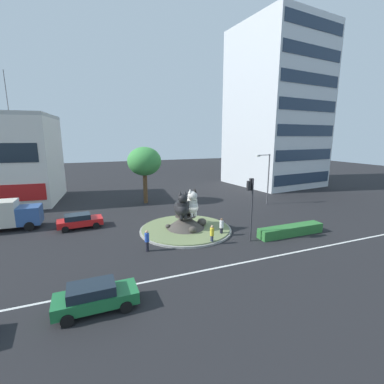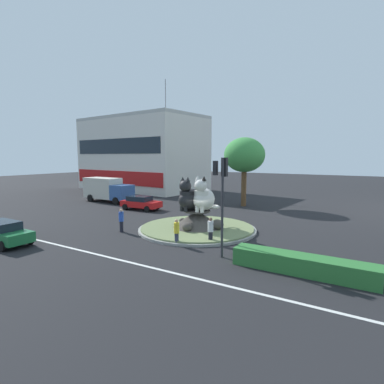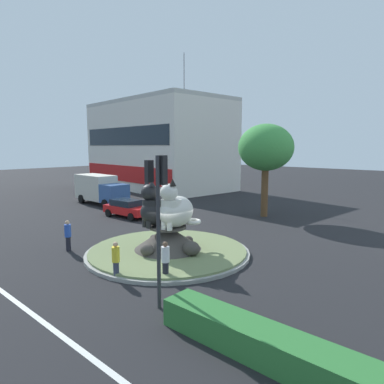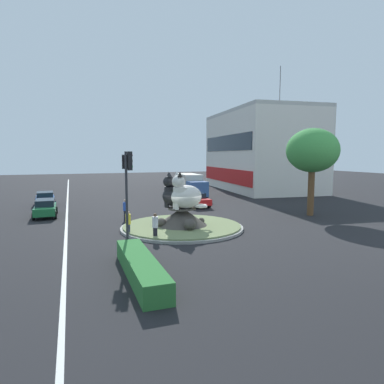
{
  "view_description": "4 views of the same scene",
  "coord_description": "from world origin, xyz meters",
  "px_view_note": "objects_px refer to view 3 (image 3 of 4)",
  "views": [
    {
      "loc": [
        -8.74,
        -23.65,
        9.15
      ],
      "look_at": [
        0.92,
        0.61,
        3.71
      ],
      "focal_mm": 24.97,
      "sensor_mm": 36.0,
      "label": 1
    },
    {
      "loc": [
        11.72,
        -19.92,
        5.73
      ],
      "look_at": [
        -0.86,
        0.65,
        2.87
      ],
      "focal_mm": 28.53,
      "sensor_mm": 36.0,
      "label": 2
    },
    {
      "loc": [
        13.33,
        -12.85,
        5.96
      ],
      "look_at": [
        0.21,
        1.77,
        3.31
      ],
      "focal_mm": 32.02,
      "sensor_mm": 36.0,
      "label": 3
    },
    {
      "loc": [
        23.21,
        -7.65,
        5.44
      ],
      "look_at": [
        -0.47,
        0.97,
        2.65
      ],
      "focal_mm": 31.36,
      "sensor_mm": 36.0,
      "label": 4
    }
  ],
  "objects_px": {
    "sedan_on_far_lane": "(127,208)",
    "traffic_light_mast": "(158,198)",
    "shophouse_block": "(158,145)",
    "pedestrian_yellow_shirt": "(116,259)",
    "cat_statue_black": "(157,209)",
    "pedestrian_white_shirt": "(165,260)",
    "delivery_box_truck": "(100,189)",
    "pedestrian_blue_shirt": "(68,235)",
    "broadleaf_tree_behind_island": "(266,148)",
    "cat_statue_white": "(175,209)"
  },
  "relations": [
    {
      "from": "pedestrian_white_shirt",
      "to": "sedan_on_far_lane",
      "type": "height_order",
      "value": "pedestrian_white_shirt"
    },
    {
      "from": "traffic_light_mast",
      "to": "sedan_on_far_lane",
      "type": "bearing_deg",
      "value": 56.36
    },
    {
      "from": "shophouse_block",
      "to": "delivery_box_truck",
      "type": "height_order",
      "value": "shophouse_block"
    },
    {
      "from": "shophouse_block",
      "to": "pedestrian_yellow_shirt",
      "type": "height_order",
      "value": "shophouse_block"
    },
    {
      "from": "pedestrian_yellow_shirt",
      "to": "pedestrian_blue_shirt",
      "type": "bearing_deg",
      "value": 43.88
    },
    {
      "from": "cat_statue_white",
      "to": "delivery_box_truck",
      "type": "distance_m",
      "value": 18.87
    },
    {
      "from": "cat_statue_white",
      "to": "sedan_on_far_lane",
      "type": "height_order",
      "value": "cat_statue_white"
    },
    {
      "from": "cat_statue_black",
      "to": "delivery_box_truck",
      "type": "xyz_separation_m",
      "value": [
        -16.58,
        7.14,
        -0.93
      ]
    },
    {
      "from": "cat_statue_black",
      "to": "sedan_on_far_lane",
      "type": "xyz_separation_m",
      "value": [
        -9.28,
        5.0,
        -1.75
      ]
    },
    {
      "from": "delivery_box_truck",
      "to": "broadleaf_tree_behind_island",
      "type": "bearing_deg",
      "value": 22.48
    },
    {
      "from": "pedestrian_white_shirt",
      "to": "delivery_box_truck",
      "type": "height_order",
      "value": "delivery_box_truck"
    },
    {
      "from": "sedan_on_far_lane",
      "to": "traffic_light_mast",
      "type": "bearing_deg",
      "value": -37.37
    },
    {
      "from": "pedestrian_white_shirt",
      "to": "sedan_on_far_lane",
      "type": "relative_size",
      "value": 0.39
    },
    {
      "from": "traffic_light_mast",
      "to": "shophouse_block",
      "type": "bearing_deg",
      "value": 47.24
    },
    {
      "from": "delivery_box_truck",
      "to": "pedestrian_white_shirt",
      "type": "bearing_deg",
      "value": -23.55
    },
    {
      "from": "traffic_light_mast",
      "to": "delivery_box_truck",
      "type": "relative_size",
      "value": 0.8
    },
    {
      "from": "pedestrian_yellow_shirt",
      "to": "sedan_on_far_lane",
      "type": "xyz_separation_m",
      "value": [
        -10.67,
        8.81,
        -0.13
      ]
    },
    {
      "from": "traffic_light_mast",
      "to": "pedestrian_blue_shirt",
      "type": "bearing_deg",
      "value": 82.28
    },
    {
      "from": "traffic_light_mast",
      "to": "delivery_box_truck",
      "type": "height_order",
      "value": "traffic_light_mast"
    },
    {
      "from": "cat_statue_black",
      "to": "pedestrian_blue_shirt",
      "type": "distance_m",
      "value": 5.41
    },
    {
      "from": "cat_statue_white",
      "to": "pedestrian_blue_shirt",
      "type": "height_order",
      "value": "cat_statue_white"
    },
    {
      "from": "pedestrian_blue_shirt",
      "to": "sedan_on_far_lane",
      "type": "bearing_deg",
      "value": 109.27
    },
    {
      "from": "cat_statue_white",
      "to": "traffic_light_mast",
      "type": "height_order",
      "value": "traffic_light_mast"
    },
    {
      "from": "traffic_light_mast",
      "to": "pedestrian_yellow_shirt",
      "type": "height_order",
      "value": "traffic_light_mast"
    },
    {
      "from": "pedestrian_white_shirt",
      "to": "pedestrian_yellow_shirt",
      "type": "distance_m",
      "value": 2.23
    },
    {
      "from": "pedestrian_white_shirt",
      "to": "sedan_on_far_lane",
      "type": "xyz_separation_m",
      "value": [
        -12.36,
        7.35,
        -0.14
      ]
    },
    {
      "from": "cat_statue_white",
      "to": "delivery_box_truck",
      "type": "height_order",
      "value": "cat_statue_white"
    },
    {
      "from": "broadleaf_tree_behind_island",
      "to": "delivery_box_truck",
      "type": "bearing_deg",
      "value": -159.75
    },
    {
      "from": "broadleaf_tree_behind_island",
      "to": "cat_statue_white",
      "type": "bearing_deg",
      "value": -81.9
    },
    {
      "from": "cat_statue_black",
      "to": "pedestrian_blue_shirt",
      "type": "xyz_separation_m",
      "value": [
        -4.12,
        -3.14,
        -1.59
      ]
    },
    {
      "from": "cat_statue_white",
      "to": "broadleaf_tree_behind_island",
      "type": "relative_size",
      "value": 0.37
    },
    {
      "from": "sedan_on_far_lane",
      "to": "delivery_box_truck",
      "type": "relative_size",
      "value": 0.63
    },
    {
      "from": "pedestrian_blue_shirt",
      "to": "delivery_box_truck",
      "type": "relative_size",
      "value": 0.25
    },
    {
      "from": "cat_statue_black",
      "to": "pedestrian_white_shirt",
      "type": "xyz_separation_m",
      "value": [
        3.08,
        -2.35,
        -1.61
      ]
    },
    {
      "from": "cat_statue_black",
      "to": "pedestrian_white_shirt",
      "type": "relative_size",
      "value": 1.5
    },
    {
      "from": "cat_statue_white",
      "to": "broadleaf_tree_behind_island",
      "type": "distance_m",
      "value": 13.12
    },
    {
      "from": "traffic_light_mast",
      "to": "pedestrian_blue_shirt",
      "type": "distance_m",
      "value": 9.55
    },
    {
      "from": "delivery_box_truck",
      "to": "sedan_on_far_lane",
      "type": "bearing_deg",
      "value": -14.11
    },
    {
      "from": "cat_statue_black",
      "to": "traffic_light_mast",
      "type": "bearing_deg",
      "value": 55.41
    },
    {
      "from": "broadleaf_tree_behind_island",
      "to": "delivery_box_truck",
      "type": "relative_size",
      "value": 1.11
    },
    {
      "from": "pedestrian_yellow_shirt",
      "to": "sedan_on_far_lane",
      "type": "distance_m",
      "value": 13.83
    },
    {
      "from": "broadleaf_tree_behind_island",
      "to": "delivery_box_truck",
      "type": "height_order",
      "value": "broadleaf_tree_behind_island"
    },
    {
      "from": "broadleaf_tree_behind_island",
      "to": "pedestrian_blue_shirt",
      "type": "distance_m",
      "value": 17.15
    },
    {
      "from": "traffic_light_mast",
      "to": "shophouse_block",
      "type": "xyz_separation_m",
      "value": [
        -27.42,
        25.21,
        1.98
      ]
    },
    {
      "from": "pedestrian_blue_shirt",
      "to": "pedestrian_yellow_shirt",
      "type": "xyz_separation_m",
      "value": [
        5.5,
        -0.66,
        -0.03
      ]
    },
    {
      "from": "pedestrian_white_shirt",
      "to": "delivery_box_truck",
      "type": "distance_m",
      "value": 21.85
    },
    {
      "from": "pedestrian_yellow_shirt",
      "to": "broadleaf_tree_behind_island",
      "type": "bearing_deg",
      "value": -31.86
    },
    {
      "from": "cat_statue_black",
      "to": "traffic_light_mast",
      "type": "relative_size",
      "value": 0.46
    },
    {
      "from": "cat_statue_white",
      "to": "broadleaf_tree_behind_island",
      "type": "xyz_separation_m",
      "value": [
        -1.79,
        12.59,
        3.22
      ]
    },
    {
      "from": "cat_statue_black",
      "to": "sedan_on_far_lane",
      "type": "height_order",
      "value": "cat_statue_black"
    }
  ]
}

